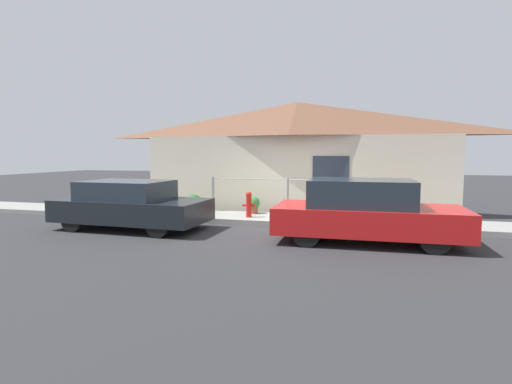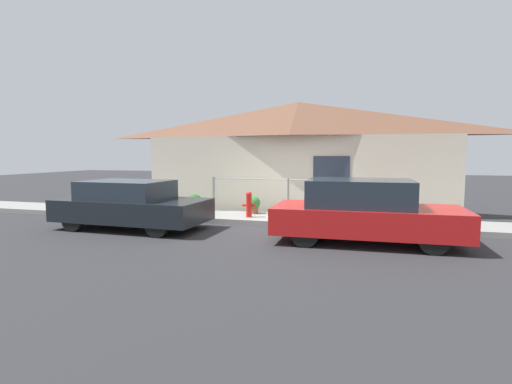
% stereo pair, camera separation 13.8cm
% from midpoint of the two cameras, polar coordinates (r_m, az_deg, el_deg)
% --- Properties ---
extents(ground_plane, '(60.00, 60.00, 0.00)m').
position_cam_midpoint_polar(ground_plane, '(10.74, 2.58, -5.02)').
color(ground_plane, '#2D2D30').
extents(sidewalk, '(24.00, 1.61, 0.15)m').
position_cam_midpoint_polar(sidewalk, '(11.51, 3.48, -3.95)').
color(sidewalk, gray).
rests_on(sidewalk, ground_plane).
extents(house, '(10.28, 2.23, 3.68)m').
position_cam_midpoint_polar(house, '(13.57, 5.53, 9.49)').
color(house, beige).
rests_on(house, ground_plane).
extents(fence, '(4.90, 0.10, 1.08)m').
position_cam_midpoint_polar(fence, '(12.05, 4.14, -0.30)').
color(fence, '#999993').
rests_on(fence, sidewalk).
extents(car_left, '(3.95, 1.89, 1.26)m').
position_cam_midpoint_polar(car_left, '(10.91, -17.81, -1.74)').
color(car_left, black).
rests_on(car_left, ground_plane).
extents(car_right, '(4.10, 1.89, 1.40)m').
position_cam_midpoint_polar(car_right, '(9.13, 14.95, -2.69)').
color(car_right, red).
rests_on(car_right, ground_plane).
extents(fire_hydrant, '(0.38, 0.17, 0.74)m').
position_cam_midpoint_polar(fire_hydrant, '(11.41, -1.38, -1.69)').
color(fire_hydrant, red).
rests_on(fire_hydrant, sidewalk).
extents(potted_plant_near_hydrant, '(0.42, 0.42, 0.53)m').
position_cam_midpoint_polar(potted_plant_near_hydrant, '(12.15, -0.77, -1.74)').
color(potted_plant_near_hydrant, '#9E5638').
rests_on(potted_plant_near_hydrant, sidewalk).
extents(potted_plant_by_fence, '(0.46, 0.46, 0.56)m').
position_cam_midpoint_polar(potted_plant_by_fence, '(12.55, -9.14, -1.50)').
color(potted_plant_by_fence, '#9E5638').
rests_on(potted_plant_by_fence, sidewalk).
extents(potted_plant_corner, '(0.54, 0.54, 0.61)m').
position_cam_midpoint_polar(potted_plant_corner, '(11.35, 12.59, -2.17)').
color(potted_plant_corner, brown).
rests_on(potted_plant_corner, sidewalk).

